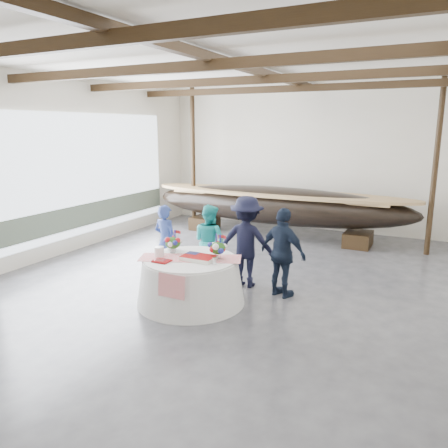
% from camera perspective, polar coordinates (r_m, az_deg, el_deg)
% --- Properties ---
extents(floor, '(10.00, 12.00, 0.01)m').
position_cam_1_polar(floor, '(9.18, 1.25, -8.12)').
color(floor, '#3D3D42').
rests_on(floor, ground).
extents(wall_back, '(10.00, 0.02, 4.50)m').
position_cam_1_polar(wall_back, '(14.28, 11.74, 8.32)').
color(wall_back, silver).
rests_on(wall_back, ground).
extents(wall_left, '(0.02, 12.00, 4.50)m').
position_cam_1_polar(wall_left, '(11.67, -21.65, 6.81)').
color(wall_left, silver).
rests_on(wall_left, ground).
extents(ceiling, '(10.00, 12.00, 0.01)m').
position_cam_1_polar(ceiling, '(8.68, 1.40, 20.90)').
color(ceiling, white).
rests_on(ceiling, wall_back).
extents(pavilion_structure, '(9.80, 11.76, 4.50)m').
position_cam_1_polar(pavilion_structure, '(9.31, 3.47, 17.23)').
color(pavilion_structure, black).
rests_on(pavilion_structure, ground).
extents(open_bay, '(0.03, 7.00, 3.20)m').
position_cam_1_polar(open_bay, '(12.37, -17.90, 5.39)').
color(open_bay, silver).
rests_on(open_bay, ground).
extents(longboat_display, '(8.08, 1.62, 1.52)m').
position_cam_1_polar(longboat_display, '(13.08, 6.79, 2.46)').
color(longboat_display, black).
rests_on(longboat_display, ground).
extents(banquet_table, '(2.02, 2.02, 0.87)m').
position_cam_1_polar(banquet_table, '(8.26, -4.38, -7.35)').
color(banquet_table, silver).
rests_on(banquet_table, ground).
extents(tabletop_items, '(1.94, 1.22, 0.40)m').
position_cam_1_polar(tabletop_items, '(8.19, -4.27, -3.24)').
color(tabletop_items, red).
rests_on(tabletop_items, banquet_table).
extents(guest_woman_blue, '(0.63, 0.46, 1.61)m').
position_cam_1_polar(guest_woman_blue, '(9.61, -7.61, -2.23)').
color(guest_woman_blue, navy).
rests_on(guest_woman_blue, ground).
extents(guest_woman_teal, '(0.92, 0.81, 1.61)m').
position_cam_1_polar(guest_woman_teal, '(9.53, -1.88, -2.25)').
color(guest_woman_teal, '#21ABA9').
rests_on(guest_woman_teal, ground).
extents(guest_man_left, '(1.29, 0.83, 1.89)m').
position_cam_1_polar(guest_man_left, '(8.95, 2.97, -2.33)').
color(guest_man_left, black).
rests_on(guest_man_left, ground).
extents(guest_man_right, '(1.11, 0.74, 1.75)m').
position_cam_1_polar(guest_man_right, '(8.46, 7.71, -3.77)').
color(guest_man_right, '#131D30').
rests_on(guest_man_right, ground).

